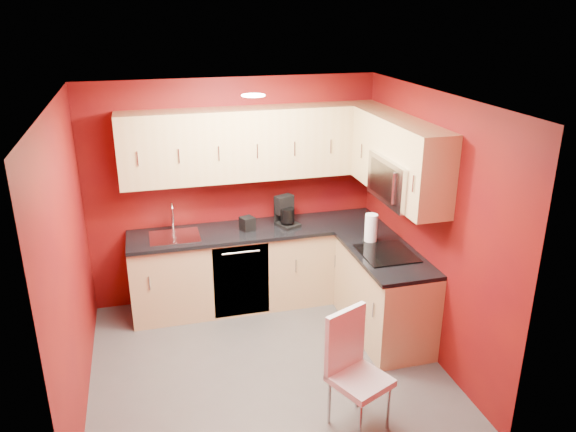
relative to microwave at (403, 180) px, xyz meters
name	(u,v)px	position (x,y,z in m)	size (l,w,h in m)	color
floor	(265,364)	(-1.39, -0.20, -1.66)	(3.20, 3.20, 0.00)	#494644
ceiling	(261,99)	(-1.39, -0.20, 0.84)	(3.20, 3.20, 0.00)	white
wall_back	(234,191)	(-1.39, 1.30, -0.41)	(3.20, 3.20, 0.00)	maroon
wall_front	(315,335)	(-1.39, -1.70, -0.41)	(3.20, 3.20, 0.00)	maroon
wall_left	(69,264)	(-2.99, -0.20, -0.41)	(3.00, 3.00, 0.00)	maroon
wall_right	(429,226)	(0.21, -0.20, -0.41)	(3.00, 3.00, 0.00)	maroon
base_cabinets_back	(259,267)	(-1.19, 1.00, -1.22)	(2.80, 0.60, 0.87)	tan
base_cabinets_right	(383,294)	(-0.09, 0.05, -1.22)	(0.60, 1.30, 0.87)	tan
countertop_back	(258,230)	(-1.19, 0.99, -0.77)	(2.80, 0.63, 0.04)	black
countertop_right	(385,254)	(-0.11, 0.04, -0.77)	(0.63, 1.27, 0.04)	black
upper_cabinets_back	(254,143)	(-1.19, 1.13, 0.17)	(2.80, 0.35, 0.75)	tan
upper_cabinets_right	(396,150)	(0.03, 0.24, 0.23)	(0.35, 1.55, 0.75)	tan
microwave	(403,180)	(0.00, 0.00, 0.00)	(0.42, 0.76, 0.42)	silver
cooktop	(387,253)	(-0.11, 0.00, -0.74)	(0.50, 0.55, 0.01)	black
sink	(174,233)	(-2.09, 1.00, -0.72)	(0.52, 0.42, 0.35)	silver
dishwasher_front	(241,281)	(-1.44, 0.71, -1.22)	(0.60, 0.02, 0.82)	black
downlight	(253,95)	(-1.39, 0.10, 0.82)	(0.20, 0.20, 0.01)	white
coffee_maker	(288,212)	(-0.86, 0.97, -0.58)	(0.20, 0.27, 0.33)	black
napkin_holder	(247,223)	(-1.31, 0.97, -0.68)	(0.13, 0.13, 0.15)	black
paper_towel	(371,228)	(-0.15, 0.32, -0.60)	(0.17, 0.17, 0.30)	white
dining_chair	(360,374)	(-0.85, -1.20, -1.17)	(0.40, 0.42, 0.99)	silver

